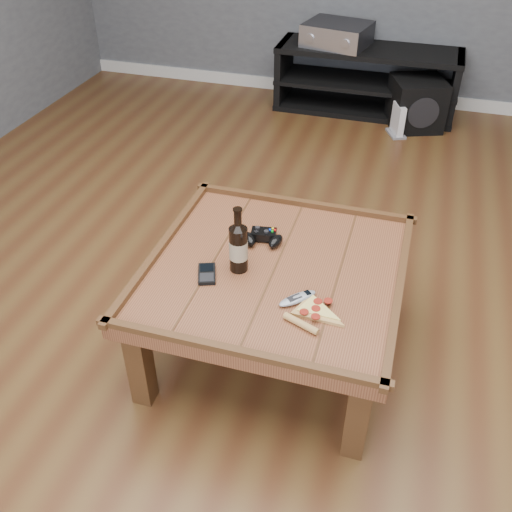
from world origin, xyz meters
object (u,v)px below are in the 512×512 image
(remote_control, at_px, (297,298))
(av_receiver, at_px, (337,34))
(beer_bottle, at_px, (238,246))
(coffee_table, at_px, (275,279))
(game_console, at_px, (398,121))
(game_controller, at_px, (263,238))
(media_console, at_px, (366,81))
(pizza_slice, at_px, (314,312))
(smartphone, at_px, (207,274))
(subwoofer, at_px, (416,103))

(remote_control, relative_size, av_receiver, 0.28)
(beer_bottle, xyz_separation_m, av_receiver, (-0.12, 2.79, 0.02))
(coffee_table, height_order, game_console, coffee_table)
(remote_control, height_order, av_receiver, av_receiver)
(coffee_table, height_order, remote_control, coffee_table)
(game_controller, relative_size, game_console, 0.79)
(media_console, relative_size, pizza_slice, 4.84)
(game_controller, bearing_deg, smartphone, -126.94)
(coffee_table, distance_m, remote_control, 0.22)
(game_controller, bearing_deg, pizza_slice, -60.30)
(media_console, distance_m, remote_control, 2.93)
(beer_bottle, distance_m, remote_control, 0.31)
(remote_control, distance_m, subwoofer, 2.75)
(subwoofer, bearing_deg, game_console, -140.02)
(av_receiver, bearing_deg, subwoofer, -4.32)
(beer_bottle, bearing_deg, smartphone, -144.49)
(beer_bottle, bearing_deg, pizza_slice, -27.05)
(game_controller, relative_size, remote_control, 1.25)
(coffee_table, height_order, av_receiver, av_receiver)
(subwoofer, bearing_deg, smartphone, -124.17)
(beer_bottle, xyz_separation_m, remote_control, (0.27, -0.12, -0.10))
(media_console, height_order, smartphone, media_console)
(pizza_slice, bearing_deg, subwoofer, 107.41)
(coffee_table, distance_m, pizza_slice, 0.31)
(beer_bottle, relative_size, pizza_slice, 0.97)
(coffee_table, height_order, beer_bottle, beer_bottle)
(media_console, xyz_separation_m, smartphone, (-0.24, -2.88, 0.21))
(beer_bottle, height_order, pizza_slice, beer_bottle)
(coffee_table, bearing_deg, av_receiver, 95.39)
(game_console, bearing_deg, game_controller, -124.95)
(pizza_slice, distance_m, game_console, 2.61)
(coffee_table, height_order, smartphone, coffee_table)
(media_console, bearing_deg, game_controller, -92.08)
(game_console, bearing_deg, remote_control, -118.67)
(pizza_slice, xyz_separation_m, av_receiver, (-0.46, 2.97, 0.12))
(coffee_table, bearing_deg, media_console, 90.00)
(smartphone, bearing_deg, game_controller, 41.48)
(beer_bottle, xyz_separation_m, game_console, (0.44, 2.41, -0.46))
(pizza_slice, distance_m, av_receiver, 3.00)
(smartphone, distance_m, game_console, 2.57)
(smartphone, height_order, av_receiver, av_receiver)
(av_receiver, distance_m, game_console, 0.83)
(subwoofer, bearing_deg, game_controller, -122.35)
(game_controller, height_order, game_console, game_controller)
(remote_control, bearing_deg, media_console, 136.32)
(media_console, height_order, av_receiver, av_receiver)
(remote_control, xyz_separation_m, av_receiver, (-0.39, 2.91, 0.12))
(coffee_table, bearing_deg, game_console, 82.67)
(beer_bottle, xyz_separation_m, smartphone, (-0.11, -0.08, -0.11))
(game_controller, xyz_separation_m, pizza_slice, (0.30, -0.37, -0.01))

